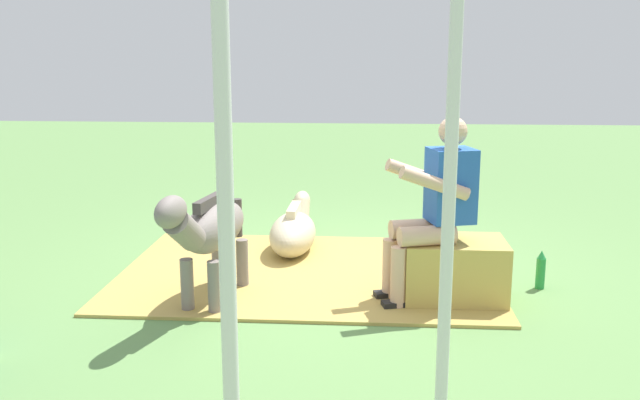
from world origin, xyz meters
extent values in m
plane|color=#608C4C|center=(0.00, 0.00, 0.00)|extent=(24.00, 24.00, 0.00)
cube|color=tan|center=(0.25, 0.03, 0.01)|extent=(2.99, 2.12, 0.02)
cube|color=tan|center=(-0.86, 0.58, 0.23)|extent=(0.72, 0.50, 0.45)
cylinder|color=#D8AD8C|center=(-0.65, 0.72, 0.52)|extent=(0.42, 0.24, 0.14)
cylinder|color=#D8AD8C|center=(-0.46, 0.78, 0.23)|extent=(0.11, 0.11, 0.45)
cube|color=black|center=(-0.46, 0.78, 0.03)|extent=(0.24, 0.15, 0.06)
cylinder|color=#D8AD8C|center=(-0.60, 0.53, 0.52)|extent=(0.42, 0.24, 0.14)
cylinder|color=#D8AD8C|center=(-0.40, 0.58, 0.23)|extent=(0.11, 0.11, 0.45)
cube|color=black|center=(-0.40, 0.58, 0.03)|extent=(0.24, 0.15, 0.06)
cube|color=#2659B2|center=(-0.81, 0.58, 0.85)|extent=(0.36, 0.35, 0.52)
cylinder|color=#D8AD8C|center=(-0.68, 0.78, 0.90)|extent=(0.51, 0.22, 0.26)
cylinder|color=#D8AD8C|center=(-0.60, 0.47, 0.90)|extent=(0.51, 0.22, 0.26)
sphere|color=#D8AD8C|center=(-0.81, 0.58, 1.23)|extent=(0.20, 0.20, 0.20)
ellipsoid|color=slate|center=(0.85, 0.67, 0.55)|extent=(0.45, 0.88, 0.34)
cylinder|color=slate|center=(0.80, 0.97, 0.19)|extent=(0.09, 0.09, 0.38)
cylinder|color=slate|center=(1.00, 0.93, 0.19)|extent=(0.09, 0.09, 0.38)
cylinder|color=slate|center=(0.71, 0.41, 0.19)|extent=(0.09, 0.09, 0.38)
cylinder|color=slate|center=(0.91, 0.38, 0.19)|extent=(0.09, 0.09, 0.38)
cylinder|color=slate|center=(0.94, 1.17, 0.65)|extent=(0.24, 0.39, 0.33)
ellipsoid|color=slate|center=(0.97, 1.34, 0.81)|extent=(0.21, 0.34, 0.20)
cube|color=#433D3A|center=(0.85, 0.67, 0.74)|extent=(0.16, 0.60, 0.08)
cylinder|color=#433D3A|center=(0.78, 0.21, 0.50)|extent=(0.07, 0.07, 0.30)
ellipsoid|color=beige|center=(0.43, -0.52, 0.18)|extent=(0.41, 0.89, 0.36)
cube|color=beige|center=(0.42, -1.06, 0.05)|extent=(0.24, 0.28, 0.10)
cylinder|color=beige|center=(0.42, -1.08, 0.24)|extent=(0.18, 0.29, 0.30)
ellipsoid|color=beige|center=(0.41, -1.26, 0.32)|extent=(0.17, 0.30, 0.20)
cube|color=beige|center=(0.42, -0.60, 0.38)|extent=(0.09, 0.44, 0.08)
cylinder|color=#268C3F|center=(-1.56, 0.27, 0.12)|extent=(0.07, 0.07, 0.24)
cone|color=#268C3F|center=(-1.56, 0.27, 0.27)|extent=(0.06, 0.06, 0.06)
cylinder|color=silver|center=(-0.59, 2.32, 1.12)|extent=(0.06, 0.06, 2.25)
cylinder|color=silver|center=(0.26, 3.07, 1.12)|extent=(0.06, 0.06, 2.25)
camera|label=1|loc=(-0.23, 5.33, 1.77)|focal=38.34mm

